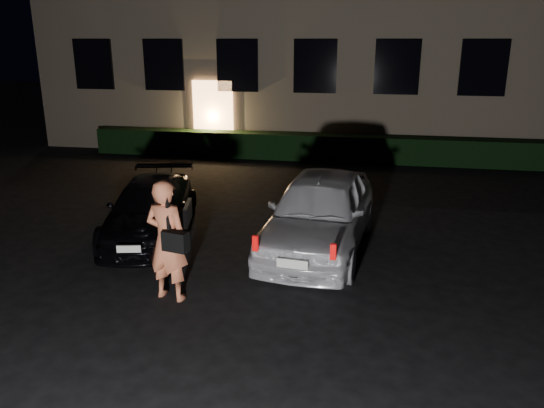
# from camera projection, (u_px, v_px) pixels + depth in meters

# --- Properties ---
(ground) EXTENTS (80.00, 80.00, 0.00)m
(ground) POSITION_uv_depth(u_px,v_px,m) (231.00, 311.00, 7.84)
(ground) COLOR black
(ground) RESTS_ON ground
(hedge) EXTENTS (15.00, 0.70, 0.85)m
(hedge) POSITION_uv_depth(u_px,v_px,m) (312.00, 147.00, 17.56)
(hedge) COLOR black
(hedge) RESTS_ON ground
(sedan) EXTENTS (2.33, 4.06, 1.11)m
(sedan) POSITION_uv_depth(u_px,v_px,m) (151.00, 209.00, 10.76)
(sedan) COLOR black
(sedan) RESTS_ON ground
(hatch) EXTENTS (2.16, 4.48, 1.47)m
(hatch) POSITION_uv_depth(u_px,v_px,m) (320.00, 211.00, 10.01)
(hatch) COLOR silver
(hatch) RESTS_ON ground
(man) EXTENTS (0.80, 0.60, 1.90)m
(man) POSITION_uv_depth(u_px,v_px,m) (167.00, 240.00, 7.98)
(man) COLOR #D66E49
(man) RESTS_ON ground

